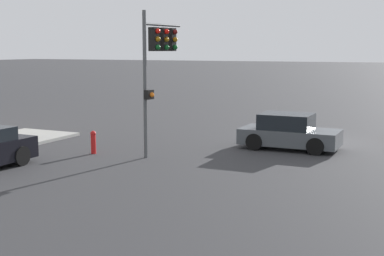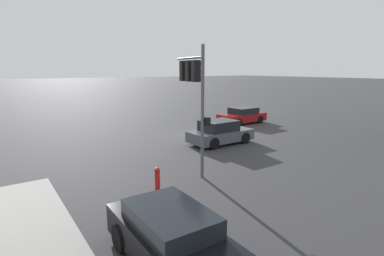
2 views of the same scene
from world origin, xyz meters
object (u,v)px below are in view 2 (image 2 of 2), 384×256
(crossing_car_0, at_px, (242,116))
(parked_car_0, at_px, (173,240))
(crossing_car_1, at_px, (220,133))
(traffic_signal, at_px, (194,83))
(fire_hydrant, at_px, (157,178))

(crossing_car_0, distance_m, parked_car_0, 19.68)
(crossing_car_1, height_order, parked_car_0, crossing_car_1)
(traffic_signal, relative_size, parked_car_0, 1.26)
(crossing_car_0, xyz_separation_m, crossing_car_1, (6.22, 4.47, 0.05))
(traffic_signal, distance_m, crossing_car_1, 6.35)
(traffic_signal, relative_size, crossing_car_0, 1.29)
(crossing_car_0, bearing_deg, crossing_car_1, 33.45)
(traffic_signal, height_order, crossing_car_1, traffic_signal)
(crossing_car_1, xyz_separation_m, fire_hydrant, (6.71, 4.34, -0.20))
(crossing_car_1, relative_size, fire_hydrant, 4.39)
(crossing_car_0, bearing_deg, fire_hydrant, 32.01)
(crossing_car_1, bearing_deg, parked_car_0, -135.33)
(traffic_signal, bearing_deg, parked_car_0, -122.06)
(parked_car_0, bearing_deg, traffic_signal, 141.74)
(crossing_car_0, relative_size, crossing_car_1, 1.06)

